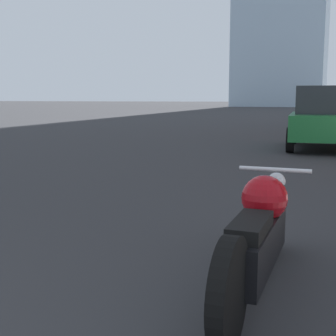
# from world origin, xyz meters

# --- Properties ---
(motorcycle) EXTENTS (0.62, 2.38, 0.82)m
(motorcycle) POSITION_xyz_m (3.13, 3.59, 0.41)
(motorcycle) COLOR black
(motorcycle) RESTS_ON ground_plane
(parked_car_green) EXTENTS (2.13, 4.00, 1.73)m
(parked_car_green) POSITION_xyz_m (3.08, 13.98, 0.85)
(parked_car_green) COLOR #1E6B33
(parked_car_green) RESTS_ON ground_plane
(parked_car_silver) EXTENTS (2.14, 4.02, 1.74)m
(parked_car_silver) POSITION_xyz_m (2.99, 25.07, 0.88)
(parked_car_silver) COLOR #BCBCC1
(parked_car_silver) RESTS_ON ground_plane
(parked_car_blue) EXTENTS (2.01, 4.25, 1.54)m
(parked_car_blue) POSITION_xyz_m (2.75, 36.93, 0.77)
(parked_car_blue) COLOR #1E3899
(parked_car_blue) RESTS_ON ground_plane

